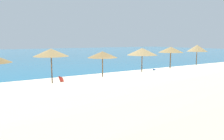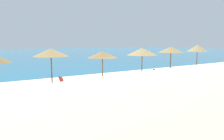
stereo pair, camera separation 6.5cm
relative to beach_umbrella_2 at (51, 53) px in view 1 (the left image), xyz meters
The scene contains 11 objects.
ground_plane 5.71m from the beach_umbrella_2, 29.27° to the right, with size 160.00×160.00×0.00m, color beige.
sea_water 43.12m from the beach_umbrella_2, 84.06° to the left, with size 160.00×75.52×0.01m, color #1E6B93.
beach_umbrella_2 is the anchor object (origin of this frame).
beach_umbrella_3 3.99m from the beach_umbrella_2, ahead, with size 2.30×2.30×2.54m.
beach_umbrella_4 7.42m from the beach_umbrella_2, ahead, with size 2.48×2.48×2.75m.
beach_umbrella_5 11.37m from the beach_umbrella_2, ahead, with size 2.33×2.33×2.78m.
beach_umbrella_6 14.97m from the beach_umbrella_2, ahead, with size 2.04×2.04×2.92m.
lounge_chair_0 2.36m from the beach_umbrella_2, 97.81° to the right, with size 1.72×0.70×1.07m.
lounge_chair_1 7.69m from the beach_umbrella_2, 13.50° to the right, with size 1.51×1.12×1.14m.
lounge_chair_2 15.95m from the beach_umbrella_2, ahead, with size 1.43×0.92×1.04m.
beach_ball 9.89m from the beach_umbrella_2, ahead, with size 0.39×0.39×0.39m, color green.
Camera 1 is at (-8.27, -11.20, 3.32)m, focal length 33.51 mm.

